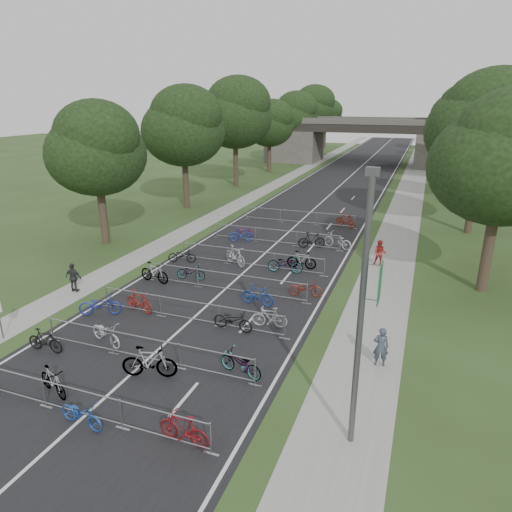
# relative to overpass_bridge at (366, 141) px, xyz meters

# --- Properties ---
(ground) EXTENTS (200.00, 200.00, 0.00)m
(ground) POSITION_rel_overpass_bridge_xyz_m (0.00, -65.00, -3.53)
(ground) COLOR #2D421C
(ground) RESTS_ON ground
(road) EXTENTS (11.00, 140.00, 0.01)m
(road) POSITION_rel_overpass_bridge_xyz_m (0.00, -15.00, -3.53)
(road) COLOR black
(road) RESTS_ON ground
(sidewalk_right) EXTENTS (3.00, 140.00, 0.01)m
(sidewalk_right) POSITION_rel_overpass_bridge_xyz_m (8.00, -15.00, -3.53)
(sidewalk_right) COLOR gray
(sidewalk_right) RESTS_ON ground
(sidewalk_left) EXTENTS (2.00, 140.00, 0.01)m
(sidewalk_left) POSITION_rel_overpass_bridge_xyz_m (-7.50, -15.00, -3.53)
(sidewalk_left) COLOR gray
(sidewalk_left) RESTS_ON ground
(lane_markings) EXTENTS (0.12, 140.00, 0.00)m
(lane_markings) POSITION_rel_overpass_bridge_xyz_m (0.00, -15.00, -3.53)
(lane_markings) COLOR silver
(lane_markings) RESTS_ON ground
(overpass_bridge) EXTENTS (31.00, 8.00, 7.05)m
(overpass_bridge) POSITION_rel_overpass_bridge_xyz_m (0.00, 0.00, 0.00)
(overpass_bridge) COLOR #484541
(overpass_bridge) RESTS_ON ground
(lamppost) EXTENTS (0.61, 0.65, 8.21)m
(lamppost) POSITION_rel_overpass_bridge_xyz_m (8.33, -63.00, 0.75)
(lamppost) COLOR #4C4C51
(lamppost) RESTS_ON ground
(tree_left_0) EXTENTS (6.72, 6.72, 10.25)m
(tree_left_0) POSITION_rel_overpass_bridge_xyz_m (-11.39, -49.07, 2.96)
(tree_left_0) COLOR #33261C
(tree_left_0) RESTS_ON ground
(tree_right_0) EXTENTS (7.17, 7.17, 10.93)m
(tree_right_0) POSITION_rel_overpass_bridge_xyz_m (13.11, -49.07, 3.39)
(tree_right_0) COLOR #33261C
(tree_right_0) RESTS_ON ground
(tree_left_1) EXTENTS (7.56, 7.56, 11.53)m
(tree_left_1) POSITION_rel_overpass_bridge_xyz_m (-11.39, -37.07, 3.77)
(tree_left_1) COLOR #33261C
(tree_left_1) RESTS_ON ground
(tree_right_1) EXTENTS (8.18, 8.18, 12.47)m
(tree_right_1) POSITION_rel_overpass_bridge_xyz_m (13.11, -37.07, 4.37)
(tree_right_1) COLOR #33261C
(tree_right_1) RESTS_ON ground
(tree_left_2) EXTENTS (8.40, 8.40, 12.81)m
(tree_left_2) POSITION_rel_overpass_bridge_xyz_m (-11.39, -25.07, 4.58)
(tree_left_2) COLOR #33261C
(tree_left_2) RESTS_ON ground
(tree_right_2) EXTENTS (6.16, 6.16, 9.39)m
(tree_right_2) POSITION_rel_overpass_bridge_xyz_m (13.11, -25.07, 2.41)
(tree_right_2) COLOR #33261C
(tree_right_2) RESTS_ON ground
(tree_left_3) EXTENTS (6.72, 6.72, 10.25)m
(tree_left_3) POSITION_rel_overpass_bridge_xyz_m (-11.39, -13.07, 2.96)
(tree_left_3) COLOR #33261C
(tree_left_3) RESTS_ON ground
(tree_right_3) EXTENTS (7.17, 7.17, 10.93)m
(tree_right_3) POSITION_rel_overpass_bridge_xyz_m (13.11, -13.07, 3.39)
(tree_right_3) COLOR #33261C
(tree_right_3) RESTS_ON ground
(tree_left_4) EXTENTS (7.56, 7.56, 11.53)m
(tree_left_4) POSITION_rel_overpass_bridge_xyz_m (-11.39, -1.07, 3.77)
(tree_left_4) COLOR #33261C
(tree_left_4) RESTS_ON ground
(tree_right_4) EXTENTS (8.18, 8.18, 12.47)m
(tree_right_4) POSITION_rel_overpass_bridge_xyz_m (13.11, -1.07, 4.37)
(tree_right_4) COLOR #33261C
(tree_right_4) RESTS_ON ground
(tree_left_5) EXTENTS (8.40, 8.40, 12.81)m
(tree_left_5) POSITION_rel_overpass_bridge_xyz_m (-11.39, 10.93, 4.58)
(tree_left_5) COLOR #33261C
(tree_left_5) RESTS_ON ground
(tree_right_5) EXTENTS (6.16, 6.16, 9.39)m
(tree_right_5) POSITION_rel_overpass_bridge_xyz_m (13.11, 10.93, 2.41)
(tree_right_5) COLOR #33261C
(tree_right_5) RESTS_ON ground
(tree_left_6) EXTENTS (6.72, 6.72, 10.25)m
(tree_left_6) POSITION_rel_overpass_bridge_xyz_m (-11.39, 22.93, 2.96)
(tree_left_6) COLOR #33261C
(tree_left_6) RESTS_ON ground
(tree_right_6) EXTENTS (7.17, 7.17, 10.93)m
(tree_right_6) POSITION_rel_overpass_bridge_xyz_m (13.11, 22.93, 3.39)
(tree_right_6) COLOR #33261C
(tree_right_6) RESTS_ON ground
(barrier_row_0) EXTENTS (9.70, 0.08, 1.10)m
(barrier_row_0) POSITION_rel_overpass_bridge_xyz_m (0.00, -65.00, -2.99)
(barrier_row_0) COLOR #97999E
(barrier_row_0) RESTS_ON ground
(barrier_row_1) EXTENTS (9.70, 0.08, 1.10)m
(barrier_row_1) POSITION_rel_overpass_bridge_xyz_m (0.00, -61.40, -2.99)
(barrier_row_1) COLOR #97999E
(barrier_row_1) RESTS_ON ground
(barrier_row_2) EXTENTS (9.70, 0.08, 1.10)m
(barrier_row_2) POSITION_rel_overpass_bridge_xyz_m (0.00, -57.80, -2.99)
(barrier_row_2) COLOR #97999E
(barrier_row_2) RESTS_ON ground
(barrier_row_3) EXTENTS (9.70, 0.08, 1.10)m
(barrier_row_3) POSITION_rel_overpass_bridge_xyz_m (0.00, -54.00, -2.99)
(barrier_row_3) COLOR #97999E
(barrier_row_3) RESTS_ON ground
(barrier_row_4) EXTENTS (9.70, 0.08, 1.10)m
(barrier_row_4) POSITION_rel_overpass_bridge_xyz_m (0.00, -50.00, -2.99)
(barrier_row_4) COLOR #97999E
(barrier_row_4) RESTS_ON ground
(barrier_row_5) EXTENTS (9.70, 0.08, 1.10)m
(barrier_row_5) POSITION_rel_overpass_bridge_xyz_m (0.00, -45.00, -2.99)
(barrier_row_5) COLOR #97999E
(barrier_row_5) RESTS_ON ground
(barrier_row_6) EXTENTS (9.70, 0.08, 1.10)m
(barrier_row_6) POSITION_rel_overpass_bridge_xyz_m (0.00, -39.00, -2.99)
(barrier_row_6) COLOR #97999E
(barrier_row_6) RESTS_ON ground
(bike_1) EXTENTS (1.76, 1.03, 1.02)m
(bike_1) POSITION_rel_overpass_bridge_xyz_m (-1.79, -64.34, -3.02)
(bike_1) COLOR #97999E
(bike_1) RESTS_ON ground
(bike_2) EXTENTS (1.80, 0.82, 0.91)m
(bike_2) POSITION_rel_overpass_bridge_xyz_m (0.27, -65.33, -3.08)
(bike_2) COLOR #1C489D
(bike_2) RESTS_ON ground
(bike_3) EXTENTS (1.76, 0.62, 1.04)m
(bike_3) POSITION_rel_overpass_bridge_xyz_m (3.65, -64.87, -3.01)
(bike_3) COLOR maroon
(bike_3) RESTS_ON ground
(bike_4) EXTENTS (1.69, 0.53, 1.01)m
(bike_4) POSITION_rel_overpass_bridge_xyz_m (-4.20, -62.21, -3.03)
(bike_4) COLOR black
(bike_4) RESTS_ON ground
(bike_5) EXTENTS (2.06, 1.29, 1.02)m
(bike_5) POSITION_rel_overpass_bridge_xyz_m (-2.28, -60.83, -3.02)
(bike_5) COLOR silver
(bike_5) RESTS_ON ground
(bike_6) EXTENTS (2.17, 1.16, 1.26)m
(bike_6) POSITION_rel_overpass_bridge_xyz_m (0.77, -62.26, -2.91)
(bike_6) COLOR #97999E
(bike_6) RESTS_ON ground
(bike_7) EXTENTS (1.94, 1.08, 0.97)m
(bike_7) POSITION_rel_overpass_bridge_xyz_m (3.87, -60.98, -3.05)
(bike_7) COLOR #97999E
(bike_7) RESTS_ON ground
(bike_8) EXTENTS (2.11, 1.51, 1.05)m
(bike_8) POSITION_rel_overpass_bridge_xyz_m (-4.30, -58.66, -3.01)
(bike_8) COLOR #1B2C97
(bike_8) RESTS_ON ground
(bike_9) EXTENTS (1.85, 0.93, 1.07)m
(bike_9) POSITION_rel_overpass_bridge_xyz_m (-2.77, -57.70, -3.00)
(bike_9) COLOR maroon
(bike_9) RESTS_ON ground
(bike_10) EXTENTS (1.94, 0.78, 1.00)m
(bike_10) POSITION_rel_overpass_bridge_xyz_m (2.23, -57.86, -3.03)
(bike_10) COLOR black
(bike_10) RESTS_ON ground
(bike_11) EXTENTS (1.67, 0.72, 0.97)m
(bike_11) POSITION_rel_overpass_bridge_xyz_m (3.66, -57.00, -3.05)
(bike_11) COLOR #B2B2BA
(bike_11) RESTS_ON ground
(bike_12) EXTENTS (1.99, 0.82, 1.16)m
(bike_12) POSITION_rel_overpass_bridge_xyz_m (-4.12, -54.22, -2.95)
(bike_12) COLOR #97999E
(bike_12) RESTS_ON ground
(bike_13) EXTENTS (1.73, 0.80, 0.87)m
(bike_13) POSITION_rel_overpass_bridge_xyz_m (-2.41, -53.10, -3.10)
(bike_13) COLOR #97999E
(bike_13) RESTS_ON ground
(bike_14) EXTENTS (1.83, 0.69, 1.07)m
(bike_14) POSITION_rel_overpass_bridge_xyz_m (2.33, -55.02, -3.00)
(bike_14) COLOR navy
(bike_14) RESTS_ON ground
(bike_15) EXTENTS (1.84, 0.94, 0.92)m
(bike_15) POSITION_rel_overpass_bridge_xyz_m (4.30, -53.13, -3.07)
(bike_15) COLOR maroon
(bike_15) RESTS_ON ground
(bike_16) EXTENTS (1.87, 1.05, 0.93)m
(bike_16) POSITION_rel_overpass_bridge_xyz_m (-4.30, -50.78, -3.07)
(bike_16) COLOR black
(bike_16) RESTS_ON ground
(bike_17) EXTENTS (2.02, 1.58, 1.22)m
(bike_17) POSITION_rel_overpass_bridge_xyz_m (-0.98, -50.02, -2.92)
(bike_17) COLOR #B2B2BA
(bike_17) RESTS_ON ground
(bike_18) EXTENTS (2.18, 1.02, 1.10)m
(bike_18) POSITION_rel_overpass_bridge_xyz_m (2.29, -50.17, -2.98)
(bike_18) COLOR #97999E
(bike_18) RESTS_ON ground
(bike_19) EXTENTS (1.83, 0.58, 1.09)m
(bike_19) POSITION_rel_overpass_bridge_xyz_m (3.03, -49.20, -2.99)
(bike_19) COLOR #97999E
(bike_19) RESTS_ON ground
(bike_20) EXTENTS (1.81, 1.13, 1.05)m
(bike_20) POSITION_rel_overpass_bridge_xyz_m (-2.53, -45.25, -3.01)
(bike_20) COLOR navy
(bike_20) RESTS_ON ground
(bike_21) EXTENTS (1.76, 0.99, 0.88)m
(bike_21) POSITION_rel_overpass_bridge_xyz_m (-2.74, -44.07, -3.10)
(bike_21) COLOR maroon
(bike_21) RESTS_ON ground
(bike_22) EXTENTS (1.94, 1.27, 1.14)m
(bike_22) POSITION_rel_overpass_bridge_xyz_m (2.61, -45.00, -2.97)
(bike_22) COLOR black
(bike_22) RESTS_ON ground
(bike_23) EXTENTS (2.25, 1.42, 1.12)m
(bike_23) POSITION_rel_overpass_bridge_xyz_m (4.30, -44.50, -2.98)
(bike_23) COLOR #B1B1B9
(bike_23) RESTS_ON ground
(bike_27) EXTENTS (1.94, 1.41, 1.15)m
(bike_27) POSITION_rel_overpass_bridge_xyz_m (3.86, -38.81, -2.96)
(bike_27) COLOR maroon
(bike_27) RESTS_ON ground
(pedestrian_a) EXTENTS (0.65, 0.48, 1.61)m
(pedestrian_a) POSITION_rel_overpass_bridge_xyz_m (8.65, -58.47, -2.73)
(pedestrian_a) COLOR #333D4C
(pedestrian_a) RESTS_ON ground
(pedestrian_b) EXTENTS (0.82, 0.65, 1.64)m
(pedestrian_b) POSITION_rel_overpass_bridge_xyz_m (7.40, -47.07, -2.71)
(pedestrian_b) COLOR maroon
(pedestrian_b) RESTS_ON ground
(pedestrian_c) EXTENTS (0.96, 0.46, 1.60)m
(pedestrian_c) POSITION_rel_overpass_bridge_xyz_m (-7.41, -56.86, -2.73)
(pedestrian_c) COLOR #2A2A2D
(pedestrian_c) RESTS_ON ground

